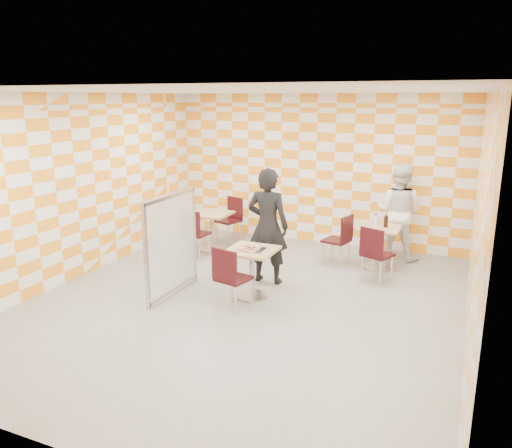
# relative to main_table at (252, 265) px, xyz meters

# --- Properties ---
(room_shell) EXTENTS (7.00, 7.00, 7.00)m
(room_shell) POSITION_rel_main_table_xyz_m (-0.02, 0.31, 0.99)
(room_shell) COLOR gray
(room_shell) RESTS_ON ground
(main_table) EXTENTS (0.70, 0.70, 0.75)m
(main_table) POSITION_rel_main_table_xyz_m (0.00, 0.00, 0.00)
(main_table) COLOR tan
(main_table) RESTS_ON ground
(second_table) EXTENTS (0.70, 0.70, 0.75)m
(second_table) POSITION_rel_main_table_xyz_m (1.50, 2.07, 0.00)
(second_table) COLOR tan
(second_table) RESTS_ON ground
(empty_table) EXTENTS (0.70, 0.70, 0.75)m
(empty_table) POSITION_rel_main_table_xyz_m (-1.68, 1.88, 0.00)
(empty_table) COLOR tan
(empty_table) RESTS_ON ground
(chair_main_front) EXTENTS (0.51, 0.51, 0.92)m
(chair_main_front) POSITION_rel_main_table_xyz_m (-0.08, -0.59, 0.04)
(chair_main_front) COLOR black
(chair_main_front) RESTS_ON ground
(chair_second_front) EXTENTS (0.55, 0.56, 0.92)m
(chair_second_front) POSITION_rel_main_table_xyz_m (1.57, 1.33, 0.04)
(chair_second_front) COLOR black
(chair_second_front) RESTS_ON ground
(chair_second_side) EXTENTS (0.51, 0.51, 0.92)m
(chair_second_side) POSITION_rel_main_table_xyz_m (0.87, 1.94, 0.04)
(chair_second_side) COLOR black
(chair_second_side) RESTS_ON ground
(chair_empty_near) EXTENTS (0.44, 0.45, 0.92)m
(chair_empty_near) POSITION_rel_main_table_xyz_m (-1.74, 1.27, 0.04)
(chair_empty_near) COLOR black
(chair_empty_near) RESTS_ON ground
(chair_empty_far) EXTENTS (0.54, 0.55, 0.92)m
(chair_empty_far) POSITION_rel_main_table_xyz_m (-1.60, 2.58, 0.04)
(chair_empty_far) COLOR black
(chair_empty_far) RESTS_ON ground
(partition) EXTENTS (0.08, 1.38, 1.55)m
(partition) POSITION_rel_main_table_xyz_m (-1.14, -0.38, 0.28)
(partition) COLOR white
(partition) RESTS_ON ground
(man_dark) EXTENTS (0.69, 0.46, 1.87)m
(man_dark) POSITION_rel_main_table_xyz_m (-0.03, 0.70, 0.42)
(man_dark) COLOR black
(man_dark) RESTS_ON ground
(man_white) EXTENTS (0.98, 0.83, 1.77)m
(man_white) POSITION_rel_main_table_xyz_m (1.72, 2.81, 0.38)
(man_white) COLOR white
(man_white) RESTS_ON ground
(pizza_on_foil) EXTENTS (0.40, 0.40, 0.04)m
(pizza_on_foil) POSITION_rel_main_table_xyz_m (-0.00, -0.02, 0.26)
(pizza_on_foil) COLOR silver
(pizza_on_foil) RESTS_ON main_table
(sport_bottle) EXTENTS (0.06, 0.06, 0.20)m
(sport_bottle) POSITION_rel_main_table_xyz_m (1.41, 2.23, 0.33)
(sport_bottle) COLOR white
(sport_bottle) RESTS_ON second_table
(soda_bottle) EXTENTS (0.07, 0.07, 0.23)m
(soda_bottle) POSITION_rel_main_table_xyz_m (1.60, 2.10, 0.34)
(soda_bottle) COLOR black
(soda_bottle) RESTS_ON second_table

